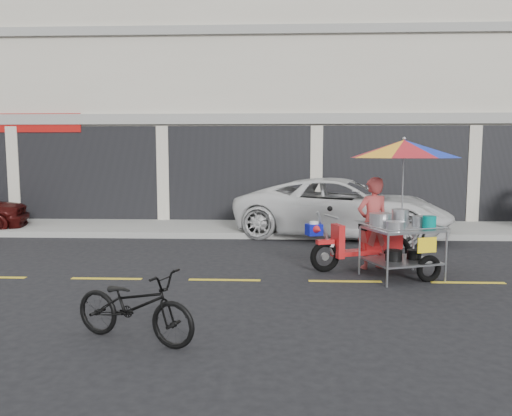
{
  "coord_description": "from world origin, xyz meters",
  "views": [
    {
      "loc": [
        -1.12,
        -8.11,
        2.11
      ],
      "look_at": [
        -1.5,
        0.6,
        1.15
      ],
      "focal_mm": 35.0,
      "sensor_mm": 36.0,
      "label": 1
    }
  ],
  "objects": [
    {
      "name": "near_bicycle",
      "position": [
        -2.72,
        -2.75,
        0.41
      ],
      "size": [
        1.66,
        1.09,
        0.83
      ],
      "primitive_type": "imported",
      "rotation": [
        0.0,
        0.0,
        1.19
      ],
      "color": "black",
      "rests_on": "ground"
    },
    {
      "name": "centerline",
      "position": [
        0.0,
        0.0,
        0.0
      ],
      "size": [
        42.0,
        0.1,
        0.01
      ],
      "primitive_type": "cube",
      "color": "gold",
      "rests_on": "ground"
    },
    {
      "name": "sidewalk",
      "position": [
        0.0,
        5.5,
        0.07
      ],
      "size": [
        45.0,
        3.0,
        0.15
      ],
      "primitive_type": "cube",
      "color": "gray",
      "rests_on": "ground"
    },
    {
      "name": "food_vendor_rig",
      "position": [
        0.83,
        0.57,
        1.5
      ],
      "size": [
        2.79,
        2.34,
        2.39
      ],
      "rotation": [
        0.0,
        0.0,
        0.34
      ],
      "color": "black",
      "rests_on": "ground"
    },
    {
      "name": "white_pickup",
      "position": [
        0.52,
        4.52,
        0.74
      ],
      "size": [
        5.81,
        3.78,
        1.49
      ],
      "primitive_type": "imported",
      "rotation": [
        0.0,
        0.0,
        1.31
      ],
      "color": "silver",
      "rests_on": "ground"
    },
    {
      "name": "ground",
      "position": [
        0.0,
        0.0,
        0.0
      ],
      "size": [
        90.0,
        90.0,
        0.0
      ],
      "primitive_type": "plane",
      "color": "black"
    },
    {
      "name": "shophouse_block",
      "position": [
        2.82,
        10.59,
        4.24
      ],
      "size": [
        36.0,
        8.11,
        10.4
      ],
      "color": "beige",
      "rests_on": "ground"
    }
  ]
}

